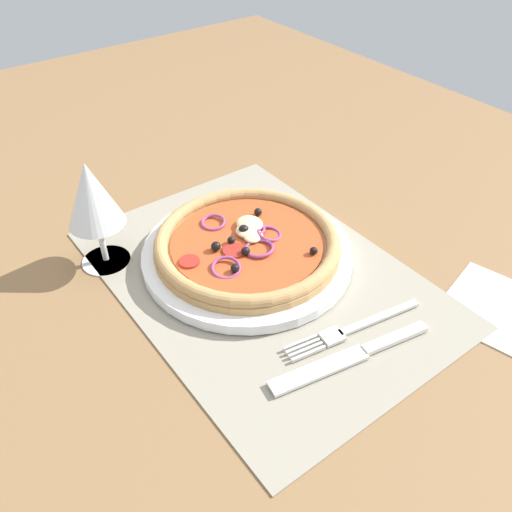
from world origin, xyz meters
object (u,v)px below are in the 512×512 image
plate (247,254)px  napkin (507,313)px  fork (348,330)px  wine_glass (92,198)px  knife (350,357)px  pizza (247,243)px

plate → napkin: plate is taller
plate → fork: (-17.64, -1.39, -0.50)cm
wine_glass → plate: bearing=-126.0°
knife → wine_glass: 36.01cm
plate → knife: (-20.63, 1.11, -0.47)cm
plate → pizza: size_ratio=1.14×
plate → knife: plate is taller
knife → napkin: bearing=173.7°
pizza → napkin: size_ratio=1.73×
pizza → napkin: 32.95cm
fork → napkin: (-9.06, -17.69, -0.44)cm
plate → fork: plate is taller
napkin → knife: bearing=73.3°
fork → wine_glass: bearing=-50.3°
plate → napkin: bearing=-144.4°
plate → fork: size_ratio=1.55×
pizza → fork: 17.87cm
fork → napkin: size_ratio=1.27×
knife → napkin: 21.09cm
plate → wine_glass: bearing=54.0°
pizza → knife: bearing=176.9°
plate → napkin: 32.83cm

